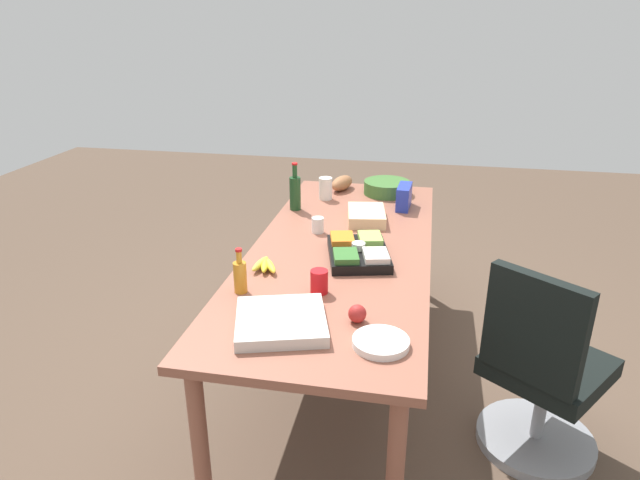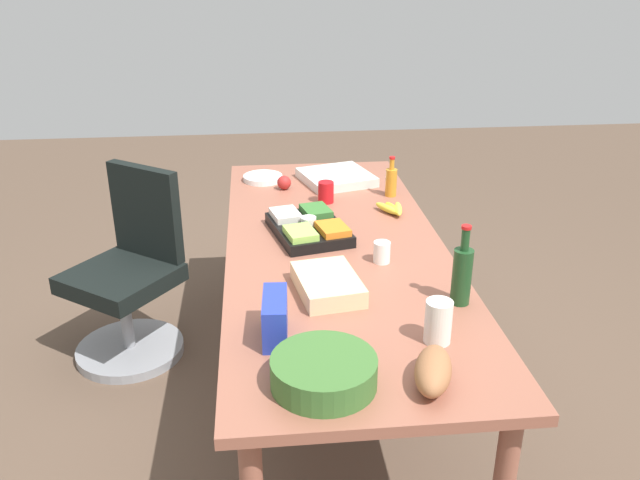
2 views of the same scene
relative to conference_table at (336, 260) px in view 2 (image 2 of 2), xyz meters
name	(u,v)px [view 2 (image 2 of 2)]	position (x,y,z in m)	size (l,w,h in m)	color
ground_plane	(334,391)	(0.00, 0.00, -0.71)	(10.00, 10.00, 0.00)	brown
conference_table	(336,260)	(0.00, 0.00, 0.00)	(2.44, 0.96, 0.79)	#945743
office_chair	(130,286)	(0.48, 1.01, -0.33)	(0.67, 0.67, 0.98)	gray
chip_bag_blue	(275,318)	(-0.73, 0.30, 0.15)	(0.22, 0.08, 0.15)	#2437AB
paper_cup	(382,252)	(-0.19, -0.17, 0.12)	(0.07, 0.07, 0.09)	white
paper_plate_stack	(263,178)	(0.93, 0.30, 0.09)	(0.22, 0.22, 0.03)	white
veggie_tray	(309,227)	(0.13, 0.11, 0.11)	(0.48, 0.39, 0.09)	black
red_solo_cup	(326,192)	(0.54, -0.02, 0.13)	(0.08, 0.08, 0.11)	red
apple_red	(284,183)	(0.77, 0.19, 0.11)	(0.08, 0.08, 0.08)	#AC2623
sheet_cake	(328,284)	(-0.43, 0.09, 0.11)	(0.32, 0.22, 0.07)	beige
mayo_jar	(438,322)	(-0.81, -0.24, 0.15)	(0.09, 0.09, 0.15)	white
pizza_box	(336,177)	(0.86, -0.11, 0.10)	(0.36, 0.36, 0.05)	silver
wine_bottle	(462,274)	(-0.56, -0.39, 0.19)	(0.08, 0.08, 0.31)	#1B421F
bread_loaf	(433,370)	(-1.04, -0.16, 0.12)	(0.24, 0.11, 0.10)	#9D633E
dressing_bottle	(391,181)	(0.60, -0.37, 0.15)	(0.08, 0.08, 0.21)	orange
banana_bunch	(393,209)	(0.35, -0.33, 0.10)	(0.18, 0.14, 0.04)	gold
salad_bowl	(324,372)	(-1.01, 0.16, 0.12)	(0.32, 0.32, 0.09)	#3B692D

